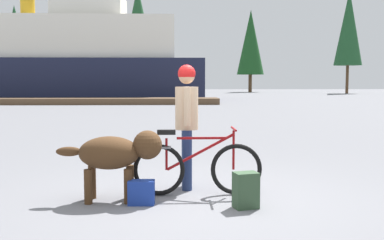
{
  "coord_description": "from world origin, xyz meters",
  "views": [
    {
      "loc": [
        -0.26,
        -5.68,
        1.51
      ],
      "look_at": [
        0.05,
        2.2,
        0.83
      ],
      "focal_mm": 42.44,
      "sensor_mm": 36.0,
      "label": 1
    }
  ],
  "objects_px": {
    "bicycle": "(197,167)",
    "sailboat_moored": "(100,94)",
    "backpack": "(246,190)",
    "ferry_boat": "(64,61)",
    "dog": "(117,153)",
    "handbag_pannier": "(141,192)",
    "person_cyclist": "(187,114)"
  },
  "relations": [
    {
      "from": "bicycle",
      "to": "sailboat_moored",
      "type": "xyz_separation_m",
      "value": [
        -6.23,
        30.45,
        0.12
      ]
    },
    {
      "from": "backpack",
      "to": "ferry_boat",
      "type": "bearing_deg",
      "value": 106.97
    },
    {
      "from": "dog",
      "to": "ferry_boat",
      "type": "height_order",
      "value": "ferry_boat"
    },
    {
      "from": "handbag_pannier",
      "to": "bicycle",
      "type": "bearing_deg",
      "value": 31.87
    },
    {
      "from": "handbag_pannier",
      "to": "ferry_boat",
      "type": "xyz_separation_m",
      "value": [
        -8.39,
        31.38,
        2.96
      ]
    },
    {
      "from": "dog",
      "to": "backpack",
      "type": "height_order",
      "value": "dog"
    },
    {
      "from": "bicycle",
      "to": "backpack",
      "type": "xyz_separation_m",
      "value": [
        0.55,
        -0.64,
        -0.16
      ]
    },
    {
      "from": "person_cyclist",
      "to": "handbag_pannier",
      "type": "height_order",
      "value": "person_cyclist"
    },
    {
      "from": "backpack",
      "to": "handbag_pannier",
      "type": "height_order",
      "value": "backpack"
    },
    {
      "from": "person_cyclist",
      "to": "dog",
      "type": "xyz_separation_m",
      "value": [
        -0.9,
        -0.64,
        -0.44
      ]
    },
    {
      "from": "bicycle",
      "to": "dog",
      "type": "xyz_separation_m",
      "value": [
        -1.02,
        -0.25,
        0.23
      ]
    },
    {
      "from": "dog",
      "to": "sailboat_moored",
      "type": "height_order",
      "value": "sailboat_moored"
    },
    {
      "from": "person_cyclist",
      "to": "backpack",
      "type": "relative_size",
      "value": 4.03
    },
    {
      "from": "backpack",
      "to": "handbag_pannier",
      "type": "bearing_deg",
      "value": 170.75
    },
    {
      "from": "bicycle",
      "to": "handbag_pannier",
      "type": "xyz_separation_m",
      "value": [
        -0.7,
        -0.43,
        -0.22
      ]
    },
    {
      "from": "ferry_boat",
      "to": "backpack",
      "type": "bearing_deg",
      "value": -73.03
    },
    {
      "from": "person_cyclist",
      "to": "handbag_pannier",
      "type": "relative_size",
      "value": 5.43
    },
    {
      "from": "dog",
      "to": "backpack",
      "type": "xyz_separation_m",
      "value": [
        1.57,
        -0.39,
        -0.39
      ]
    },
    {
      "from": "ferry_boat",
      "to": "sailboat_moored",
      "type": "bearing_deg",
      "value": -9.96
    },
    {
      "from": "dog",
      "to": "sailboat_moored",
      "type": "relative_size",
      "value": 0.15
    },
    {
      "from": "bicycle",
      "to": "person_cyclist",
      "type": "xyz_separation_m",
      "value": [
        -0.12,
        0.39,
        0.68
      ]
    },
    {
      "from": "dog",
      "to": "handbag_pannier",
      "type": "relative_size",
      "value": 4.14
    },
    {
      "from": "handbag_pannier",
      "to": "ferry_boat",
      "type": "height_order",
      "value": "ferry_boat"
    },
    {
      "from": "bicycle",
      "to": "handbag_pannier",
      "type": "distance_m",
      "value": 0.85
    },
    {
      "from": "bicycle",
      "to": "dog",
      "type": "bearing_deg",
      "value": -166.2
    },
    {
      "from": "backpack",
      "to": "ferry_boat",
      "type": "distance_m",
      "value": 33.15
    },
    {
      "from": "dog",
      "to": "handbag_pannier",
      "type": "distance_m",
      "value": 0.58
    },
    {
      "from": "bicycle",
      "to": "handbag_pannier",
      "type": "relative_size",
      "value": 5.34
    },
    {
      "from": "backpack",
      "to": "ferry_boat",
      "type": "xyz_separation_m",
      "value": [
        -9.64,
        31.59,
        2.89
      ]
    },
    {
      "from": "person_cyclist",
      "to": "dog",
      "type": "height_order",
      "value": "person_cyclist"
    },
    {
      "from": "bicycle",
      "to": "backpack",
      "type": "relative_size",
      "value": 3.97
    },
    {
      "from": "handbag_pannier",
      "to": "sailboat_moored",
      "type": "relative_size",
      "value": 0.04
    }
  ]
}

